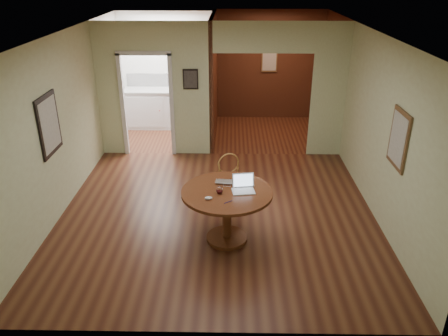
{
  "coord_description": "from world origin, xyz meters",
  "views": [
    {
      "loc": [
        0.21,
        -6.05,
        3.62
      ],
      "look_at": [
        0.11,
        -0.2,
        0.91
      ],
      "focal_mm": 35.0,
      "sensor_mm": 36.0,
      "label": 1
    }
  ],
  "objects_px": {
    "dining_table": "(227,204)",
    "chair": "(230,179)",
    "open_laptop": "(243,186)",
    "closed_laptop": "(227,184)"
  },
  "relations": [
    {
      "from": "chair",
      "to": "closed_laptop",
      "type": "relative_size",
      "value": 2.66
    },
    {
      "from": "open_laptop",
      "to": "chair",
      "type": "bearing_deg",
      "value": 92.8
    },
    {
      "from": "dining_table",
      "to": "closed_laptop",
      "type": "bearing_deg",
      "value": 89.12
    },
    {
      "from": "dining_table",
      "to": "chair",
      "type": "distance_m",
      "value": 0.95
    },
    {
      "from": "chair",
      "to": "closed_laptop",
      "type": "distance_m",
      "value": 0.81
    },
    {
      "from": "open_laptop",
      "to": "closed_laptop",
      "type": "relative_size",
      "value": 0.97
    },
    {
      "from": "open_laptop",
      "to": "closed_laptop",
      "type": "height_order",
      "value": "open_laptop"
    },
    {
      "from": "chair",
      "to": "open_laptop",
      "type": "xyz_separation_m",
      "value": [
        0.18,
        -0.91,
        0.34
      ]
    },
    {
      "from": "dining_table",
      "to": "chair",
      "type": "xyz_separation_m",
      "value": [
        0.04,
        0.95,
        -0.07
      ]
    },
    {
      "from": "open_laptop",
      "to": "closed_laptop",
      "type": "bearing_deg",
      "value": 137.31
    }
  ]
}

